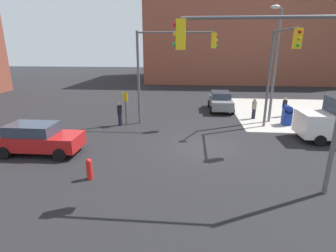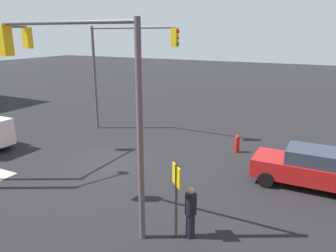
% 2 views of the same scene
% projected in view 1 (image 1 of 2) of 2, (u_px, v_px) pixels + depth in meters
% --- Properties ---
extents(ground_plane, '(120.00, 120.00, 0.00)m').
position_uv_depth(ground_plane, '(203.00, 147.00, 14.86)').
color(ground_plane, black).
extents(sidewalk_corner, '(12.00, 12.00, 0.01)m').
position_uv_depth(sidewalk_corner, '(303.00, 112.00, 22.69)').
color(sidewalk_corner, '#ADA89E').
rests_on(sidewalk_corner, ground).
extents(building_warehouse_north, '(32.00, 18.00, 14.96)m').
position_uv_depth(building_warehouse_north, '(245.00, 34.00, 44.43)').
color(building_warehouse_north, '#93513D').
rests_on(building_warehouse_north, ground).
extents(traffic_signal_nw_corner, '(5.52, 0.36, 6.50)m').
position_uv_depth(traffic_signal_nw_corner, '(168.00, 59.00, 18.01)').
color(traffic_signal_nw_corner, '#59595B').
rests_on(traffic_signal_nw_corner, ground).
extents(traffic_signal_se_corner, '(6.03, 0.36, 6.50)m').
position_uv_depth(traffic_signal_se_corner, '(277.00, 71.00, 9.04)').
color(traffic_signal_se_corner, '#59595B').
rests_on(traffic_signal_se_corner, ground).
extents(traffic_signal_ne_corner, '(0.36, 4.51, 6.50)m').
position_uv_depth(traffic_signal_ne_corner, '(279.00, 62.00, 15.85)').
color(traffic_signal_ne_corner, '#59595B').
rests_on(traffic_signal_ne_corner, ground).
extents(street_lamp_corner, '(1.41, 2.45, 8.00)m').
position_uv_depth(street_lamp_corner, '(275.00, 58.00, 18.29)').
color(street_lamp_corner, slate).
rests_on(street_lamp_corner, ground).
extents(warning_sign_two_way, '(0.48, 0.48, 2.40)m').
position_uv_depth(warning_sign_two_way, '(125.00, 103.00, 18.64)').
color(warning_sign_two_way, '#4C4C4C').
rests_on(warning_sign_two_way, ground).
extents(mailbox_blue, '(0.56, 0.64, 1.43)m').
position_uv_depth(mailbox_blue, '(287.00, 115.00, 18.89)').
color(mailbox_blue, navy).
rests_on(mailbox_blue, ground).
extents(fire_hydrant, '(0.26, 0.26, 0.94)m').
position_uv_depth(fire_hydrant, '(89.00, 169.00, 11.13)').
color(fire_hydrant, red).
rests_on(fire_hydrant, ground).
extents(hatchback_gray, '(2.02, 4.03, 1.62)m').
position_uv_depth(hatchback_gray, '(221.00, 101.00, 23.27)').
color(hatchback_gray, slate).
rests_on(hatchback_gray, ground).
extents(coupe_red, '(4.30, 2.02, 1.62)m').
position_uv_depth(coupe_red, '(38.00, 138.00, 13.78)').
color(coupe_red, '#B21919').
rests_on(coupe_red, ground).
extents(pedestrian_crossing, '(0.36, 0.36, 1.55)m').
position_uv_depth(pedestrian_crossing, '(284.00, 107.00, 21.12)').
color(pedestrian_crossing, black).
rests_on(pedestrian_crossing, ground).
extents(pedestrian_waiting, '(0.36, 0.36, 1.64)m').
position_uv_depth(pedestrian_waiting, '(254.00, 108.00, 20.46)').
color(pedestrian_waiting, '#9E937A').
rests_on(pedestrian_waiting, ground).
extents(pedestrian_walking_north, '(0.36, 0.36, 1.68)m').
position_uv_depth(pedestrian_walking_north, '(120.00, 114.00, 18.72)').
color(pedestrian_walking_north, black).
rests_on(pedestrian_walking_north, ground).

